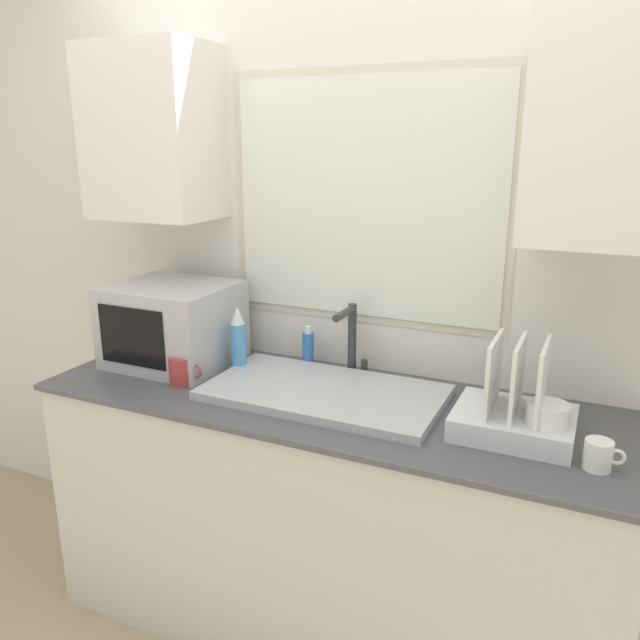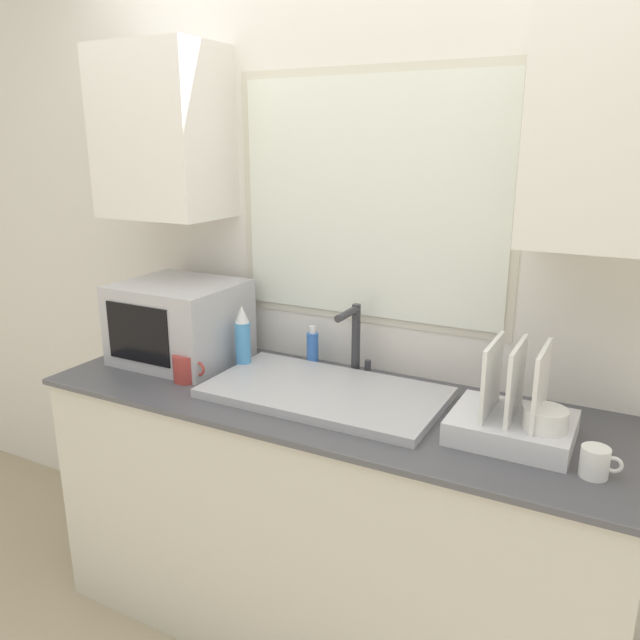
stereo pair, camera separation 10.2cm
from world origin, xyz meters
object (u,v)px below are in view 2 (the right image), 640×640
at_px(dish_rack, 515,418).
at_px(mug_near_sink, 187,368).
at_px(spray_bottle, 243,339).
at_px(microwave, 180,322).
at_px(faucet, 355,335).
at_px(soap_bottle, 313,349).

xyz_separation_m(dish_rack, mug_near_sink, (-1.14, -0.08, -0.02)).
xyz_separation_m(dish_rack, spray_bottle, (-1.03, 0.11, 0.05)).
bearing_deg(mug_near_sink, microwave, 134.00).
xyz_separation_m(faucet, microwave, (-0.68, -0.16, -0.00)).
height_order(faucet, dish_rack, dish_rack).
xyz_separation_m(microwave, mug_near_sink, (0.17, -0.17, -0.10)).
bearing_deg(faucet, microwave, -166.77).
height_order(faucet, microwave, microwave).
relative_size(microwave, spray_bottle, 1.77).
relative_size(microwave, mug_near_sink, 3.41).
height_order(faucet, mug_near_sink, faucet).
bearing_deg(faucet, spray_bottle, -160.24).
distance_m(spray_bottle, soap_bottle, 0.27).
distance_m(microwave, mug_near_sink, 0.26).
bearing_deg(microwave, dish_rack, -4.07).
bearing_deg(microwave, mug_near_sink, -46.00).
distance_m(microwave, soap_bottle, 0.53).
distance_m(soap_bottle, mug_near_sink, 0.48).
bearing_deg(spray_bottle, microwave, -176.51).
bearing_deg(soap_bottle, spray_bottle, -144.31).
xyz_separation_m(microwave, spray_bottle, (0.28, 0.02, -0.03)).
distance_m(microwave, dish_rack, 1.31).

